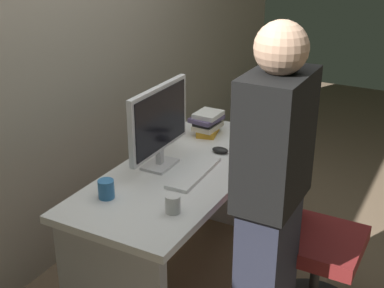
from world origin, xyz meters
The scene contains 12 objects.
ground_plane centered at (0.00, 0.00, 0.00)m, with size 9.00×9.00×0.00m, color brown.
wall_back centered at (0.00, 0.84, 1.50)m, with size 6.40×0.10×3.00m, color #9E9384.
desk centered at (0.00, 0.00, 0.52)m, with size 1.53×0.66×0.74m.
office_chair centered at (0.06, -0.70, 0.43)m, with size 0.52×0.52×0.94m.
person_at_desk centered at (-0.31, -0.61, 0.84)m, with size 0.40×0.24×1.64m.
monitor centered at (-0.05, 0.12, 1.00)m, with size 0.54×0.14×0.46m.
keyboard centered at (-0.05, -0.09, 0.75)m, with size 0.43×0.13×0.02m, color white.
mouse centered at (0.27, -0.09, 0.76)m, with size 0.06×0.10×0.03m, color black.
cup_near_keyboard centered at (-0.44, -0.19, 0.78)m, with size 0.07×0.07×0.09m, color silver.
cup_by_monitor centered at (-0.48, 0.17, 0.79)m, with size 0.08×0.08×0.09m, color #3372B2.
book_stack centered at (0.50, 0.11, 0.82)m, with size 0.21×0.18×0.15m.
cell_phone centered at (0.40, -0.19, 0.74)m, with size 0.07×0.14×0.01m, color black.
Camera 1 is at (-2.25, -1.27, 1.99)m, focal length 48.87 mm.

